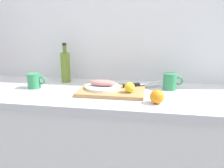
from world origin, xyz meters
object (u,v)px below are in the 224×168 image
Objects in this scene: white_plate at (102,87)px; lemon_0 at (130,87)px; cutting_board at (112,90)px; olive_oil_bottle at (65,66)px; coffee_mug_0 at (170,81)px; chef_knife at (139,84)px; fish_fillet at (102,83)px; coffee_mug_1 at (34,81)px.

white_plate is 0.18m from lemon_0.
cutting_board is 1.81× the size of white_plate.
olive_oil_bottle reaches higher than cutting_board.
white_plate is 0.78× the size of olive_oil_bottle.
olive_oil_bottle is 2.23× the size of coffee_mug_0.
white_plate is (-0.06, 0.00, 0.02)m from cutting_board.
cutting_board is 0.13m from lemon_0.
cutting_board is 0.18m from chef_knife.
chef_knife reaches higher than white_plate.
coffee_mug_0 is (0.19, 0.02, 0.02)m from chef_knife.
white_plate is 0.23m from chef_knife.
coffee_mug_0 is (0.35, 0.12, 0.04)m from cutting_board.
cutting_board is 2.42× the size of fish_fillet.
lemon_0 reaches higher than cutting_board.
olive_oil_bottle reaches higher than chef_knife.
cutting_board is 0.07m from fish_fillet.
fish_fillet is at bearing -32.53° from olive_oil_bottle.
coffee_mug_1 is at bearing 174.32° from lemon_0.
cutting_board is 0.43m from olive_oil_bottle.
cutting_board is at bearing -161.10° from coffee_mug_0.
cutting_board is 0.37m from coffee_mug_0.
coffee_mug_1 is (-0.65, -0.09, 0.02)m from chef_knife.
chef_knife reaches higher than cutting_board.
cutting_board is 3.17× the size of coffee_mug_1.
olive_oil_bottle is 2.25× the size of coffee_mug_1.
olive_oil_bottle is 0.25m from coffee_mug_1.
lemon_0 is (0.17, -0.06, -0.00)m from fish_fillet.
fish_fillet reaches higher than chef_knife.
fish_fillet is 0.62× the size of chef_knife.
white_plate reaches higher than cutting_board.
cutting_board is at bearing 178.44° from chef_knife.
white_plate is 0.37m from olive_oil_bottle.
coffee_mug_0 is 0.85m from coffee_mug_1.
coffee_mug_1 reaches higher than lemon_0.
white_plate is 0.44m from coffee_mug_1.
coffee_mug_0 is at bearing -28.40° from chef_knife.
cutting_board is at bearing -28.55° from olive_oil_bottle.
white_plate is at bearing -32.53° from olive_oil_bottle.
chef_knife is at bearing -10.84° from olive_oil_bottle.
chef_knife is 0.53m from olive_oil_bottle.
coffee_mug_1 is (-0.85, -0.11, -0.00)m from coffee_mug_0.
olive_oil_bottle is (-0.36, 0.20, 0.10)m from cutting_board.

